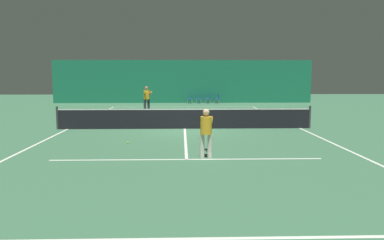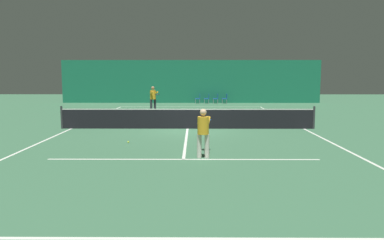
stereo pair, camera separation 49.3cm
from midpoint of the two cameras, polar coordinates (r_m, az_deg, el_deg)
The scene contains 17 objects.
ground_plane at distance 17.68m, azimuth 0.11°, elevation -1.34°, with size 60.00×60.00×0.00m, color #386647.
backdrop_curtain at distance 33.43m, azimuth 0.26°, elevation 5.87°, with size 23.00×0.12×3.79m.
court_line_baseline_far at distance 29.50m, azimuth 0.24°, elevation 2.03°, with size 11.00×0.10×0.00m.
court_line_baseline_near at distance 6.15m, azimuth -0.52°, elevation -17.66°, with size 11.00×0.10×0.00m.
court_line_service_far at distance 24.03m, azimuth 0.19°, elevation 0.89°, with size 8.25×0.10×0.00m.
court_line_service_near at distance 11.39m, azimuth -0.07°, elevation -6.02°, with size 8.25×0.10×0.00m.
court_line_sideline_left at distance 18.54m, azimuth -17.15°, elevation -1.25°, with size 0.10×23.80×0.00m.
court_line_sideline_right at distance 18.49m, azimuth 17.42°, elevation -1.29°, with size 0.10×23.80×0.00m.
court_line_centre at distance 17.68m, azimuth 0.11°, elevation -1.33°, with size 0.10×12.80×0.00m.
tennis_net at distance 17.61m, azimuth 0.11°, elevation 0.31°, with size 12.00×0.10×1.07m.
player_near at distance 11.46m, azimuth 2.97°, elevation -1.43°, with size 0.50×1.32×1.52m.
player_far at distance 25.81m, azimuth -5.40°, elevation 3.53°, with size 0.87×1.41×1.73m.
courtside_chair_0 at distance 32.95m, azimuth 1.42°, elevation 3.40°, with size 0.44×0.44×0.84m.
courtside_chair_1 at distance 32.97m, azimuth 2.79°, elevation 3.39°, with size 0.44×0.44×0.84m.
courtside_chair_2 at distance 33.01m, azimuth 4.16°, elevation 3.39°, with size 0.44×0.44×0.84m.
courtside_chair_3 at distance 33.07m, azimuth 5.53°, elevation 3.38°, with size 0.44×0.44×0.84m.
tennis_ball at distance 14.24m, azimuth -8.71°, elevation -3.33°, with size 0.07×0.07×0.07m.
Camera 2 is at (0.34, -17.49, 2.57)m, focal length 35.00 mm.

